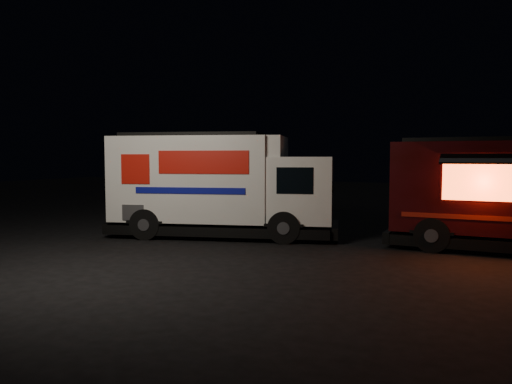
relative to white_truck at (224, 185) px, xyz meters
The scene contains 2 objects.
ground 3.53m from the white_truck, 65.72° to the right, with size 80.00×80.00×0.00m, color black.
white_truck is the anchor object (origin of this frame).
Camera 1 is at (6.21, -11.67, 2.59)m, focal length 35.00 mm.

